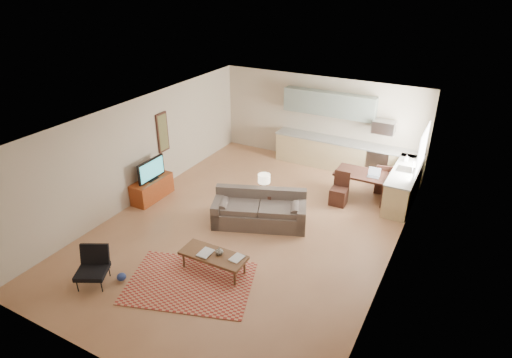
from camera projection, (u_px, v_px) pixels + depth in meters
The scene contains 25 objects.
room at pixel (250, 176), 9.66m from camera, with size 9.00×9.00×9.00m.
kitchen_counter_back at pixel (342, 155), 12.98m from camera, with size 4.26×0.64×0.92m, color tan, non-canonical shape.
kitchen_counter_right at pixel (403, 186), 11.19m from camera, with size 0.64×2.26×0.92m, color tan, non-canonical shape.
kitchen_range at pixel (379, 163), 12.51m from camera, with size 0.62×0.62×0.90m, color #A5A8AD.
kitchen_microwave at pixel (384, 127), 12.04m from camera, with size 0.62×0.40×0.35m, color #A5A8AD.
upper_cabinets at pixel (329, 104), 12.68m from camera, with size 2.80×0.34×0.70m, color gray.
window_right at pixel (422, 149), 10.57m from camera, with size 0.02×1.40×1.05m, color white.
wall_art_left at pixel (163, 132), 11.65m from camera, with size 0.06×0.42×1.10m, color olive, non-canonical shape.
triptych at pixel (318, 107), 13.05m from camera, with size 1.70×0.04×0.50m, color beige, non-canonical shape.
rug at pixel (190, 283), 8.44m from camera, with size 2.42×1.67×0.02m, color maroon.
sofa at pixel (259, 209), 10.22m from camera, with size 2.31×1.01×0.80m, color brown, non-canonical shape.
coffee_table at pixel (214, 262), 8.69m from camera, with size 1.39×0.55×0.42m, color #52331D, non-canonical shape.
book_a at pixel (200, 251), 8.67m from camera, with size 0.25×0.34×0.03m, color maroon.
book_b at pixel (233, 256), 8.52m from camera, with size 0.25×0.32×0.02m, color navy.
vase at pixel (219, 251), 8.56m from camera, with size 0.19×0.19×0.17m, color black.
armchair at pixel (92, 268), 8.26m from camera, with size 0.65×0.65×0.75m, color black, non-canonical shape.
tv_credenza at pixel (152, 189), 11.41m from camera, with size 0.48×1.24×0.57m, color maroon, non-canonical shape.
tv at pixel (151, 170), 11.13m from camera, with size 0.10×0.95×0.57m, color black, non-canonical shape.
console_table at pixel (264, 203), 10.68m from camera, with size 0.53×0.35×0.62m, color #321A13, non-canonical shape.
table_lamp at pixel (264, 183), 10.43m from camera, with size 0.30×0.30×0.50m, color beige, non-canonical shape.
dining_table at pixel (362, 185), 11.41m from camera, with size 1.43×0.82×0.72m, color #321A13, non-canonical shape.
dining_chair_near at pixel (339, 189), 11.07m from camera, with size 0.42×0.44×0.87m, color #321A13, non-canonical shape.
dining_chair_far at pixel (384, 177), 11.69m from camera, with size 0.41×0.43×0.86m, color #321A13, non-canonical shape.
laptop at pixel (374, 173), 11.00m from camera, with size 0.30×0.23×0.23m, color #A5A8AD, non-canonical shape.
soap_bottle at pixel (407, 158), 11.40m from camera, with size 0.09×0.09×0.19m, color beige.
Camera 1 is at (4.23, -7.58, 5.61)m, focal length 30.00 mm.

